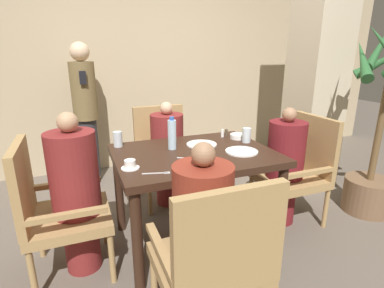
# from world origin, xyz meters

# --- Properties ---
(ground_plane) EXTENTS (16.00, 16.00, 0.00)m
(ground_plane) POSITION_xyz_m (0.00, 0.00, 0.00)
(ground_plane) COLOR #60564C
(wall_back) EXTENTS (8.00, 0.06, 2.80)m
(wall_back) POSITION_xyz_m (0.00, 2.00, 1.40)
(wall_back) COLOR tan
(wall_back) RESTS_ON ground_plane
(pillar_stone) EXTENTS (0.49, 0.49, 2.70)m
(pillar_stone) POSITION_xyz_m (1.72, 0.65, 1.35)
(pillar_stone) COLOR beige
(pillar_stone) RESTS_ON ground_plane
(dining_table) EXTENTS (1.19, 0.90, 0.78)m
(dining_table) POSITION_xyz_m (0.00, 0.00, 0.67)
(dining_table) COLOR #331E14
(dining_table) RESTS_ON ground_plane
(chair_left_side) EXTENTS (0.54, 0.54, 0.97)m
(chair_left_side) POSITION_xyz_m (-1.01, 0.00, 0.51)
(chair_left_side) COLOR #A88451
(chair_left_side) RESTS_ON ground_plane
(diner_in_left_chair) EXTENTS (0.32, 0.32, 1.15)m
(diner_in_left_chair) POSITION_xyz_m (-0.86, 0.00, 0.59)
(diner_in_left_chair) COLOR maroon
(diner_in_left_chair) RESTS_ON ground_plane
(chair_far_side) EXTENTS (0.54, 0.54, 0.97)m
(chair_far_side) POSITION_xyz_m (0.00, 0.87, 0.51)
(chair_far_side) COLOR #A88451
(chair_far_side) RESTS_ON ground_plane
(diner_in_far_chair) EXTENTS (0.32, 0.32, 1.05)m
(diner_in_far_chair) POSITION_xyz_m (-0.00, 0.72, 0.54)
(diner_in_far_chair) COLOR maroon
(diner_in_far_chair) RESTS_ON ground_plane
(chair_right_side) EXTENTS (0.54, 0.54, 0.97)m
(chair_right_side) POSITION_xyz_m (1.01, 0.00, 0.51)
(chair_right_side) COLOR #A88451
(chair_right_side) RESTS_ON ground_plane
(diner_in_right_chair) EXTENTS (0.32, 0.32, 1.06)m
(diner_in_right_chair) POSITION_xyz_m (0.86, 0.00, 0.54)
(diner_in_right_chair) COLOR maroon
(diner_in_right_chair) RESTS_ON ground_plane
(chair_near_corner) EXTENTS (0.54, 0.54, 0.97)m
(chair_near_corner) POSITION_xyz_m (-0.24, -0.87, 0.51)
(chair_near_corner) COLOR #A88451
(chair_near_corner) RESTS_ON ground_plane
(diner_in_near_chair) EXTENTS (0.32, 0.32, 1.08)m
(diner_in_near_chair) POSITION_xyz_m (-0.24, -0.72, 0.55)
(diner_in_near_chair) COLOR maroon
(diner_in_near_chair) RESTS_ON ground_plane
(standing_host) EXTENTS (0.27, 0.31, 1.61)m
(standing_host) POSITION_xyz_m (-0.70, 1.61, 0.87)
(standing_host) COLOR #2D2D33
(standing_host) RESTS_ON ground_plane
(potted_palm) EXTENTS (0.76, 0.75, 1.79)m
(potted_palm) POSITION_xyz_m (1.77, -0.16, 0.66)
(potted_palm) COLOR brown
(potted_palm) RESTS_ON ground_plane
(plate_main_left) EXTENTS (0.25, 0.25, 0.01)m
(plate_main_left) POSITION_xyz_m (0.12, 0.14, 0.78)
(plate_main_left) COLOR white
(plate_main_left) RESTS_ON dining_table
(plate_main_right) EXTENTS (0.25, 0.25, 0.01)m
(plate_main_right) POSITION_xyz_m (0.33, -0.14, 0.78)
(plate_main_right) COLOR white
(plate_main_right) RESTS_ON dining_table
(teacup_with_saucer) EXTENTS (0.12, 0.12, 0.06)m
(teacup_with_saucer) POSITION_xyz_m (-0.51, -0.16, 0.80)
(teacup_with_saucer) COLOR white
(teacup_with_saucer) RESTS_ON dining_table
(bowl_small) EXTENTS (0.14, 0.14, 0.04)m
(bowl_small) POSITION_xyz_m (0.50, 0.21, 0.80)
(bowl_small) COLOR white
(bowl_small) RESTS_ON dining_table
(water_bottle) EXTENTS (0.07, 0.07, 0.26)m
(water_bottle) POSITION_xyz_m (-0.13, 0.13, 0.90)
(water_bottle) COLOR silver
(water_bottle) RESTS_ON dining_table
(glass_tall_near) EXTENTS (0.07, 0.07, 0.12)m
(glass_tall_near) POSITION_xyz_m (-0.52, 0.35, 0.84)
(glass_tall_near) COLOR silver
(glass_tall_near) RESTS_ON dining_table
(glass_tall_mid) EXTENTS (0.07, 0.07, 0.12)m
(glass_tall_mid) POSITION_xyz_m (0.50, 0.08, 0.84)
(glass_tall_mid) COLOR silver
(glass_tall_mid) RESTS_ON dining_table
(salt_shaker) EXTENTS (0.03, 0.03, 0.07)m
(salt_shaker) POSITION_xyz_m (0.39, 0.30, 0.81)
(salt_shaker) COLOR white
(salt_shaker) RESTS_ON dining_table
(pepper_shaker) EXTENTS (0.03, 0.03, 0.07)m
(pepper_shaker) POSITION_xyz_m (0.43, 0.30, 0.81)
(pepper_shaker) COLOR #4C3D2D
(pepper_shaker) RESTS_ON dining_table
(fork_beside_plate) EXTENTS (0.17, 0.06, 0.00)m
(fork_beside_plate) POSITION_xyz_m (-0.36, -0.31, 0.78)
(fork_beside_plate) COLOR silver
(fork_beside_plate) RESTS_ON dining_table
(knife_beside_plate) EXTENTS (0.17, 0.11, 0.00)m
(knife_beside_plate) POSITION_xyz_m (-0.08, -0.13, 0.78)
(knife_beside_plate) COLOR silver
(knife_beside_plate) RESTS_ON dining_table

